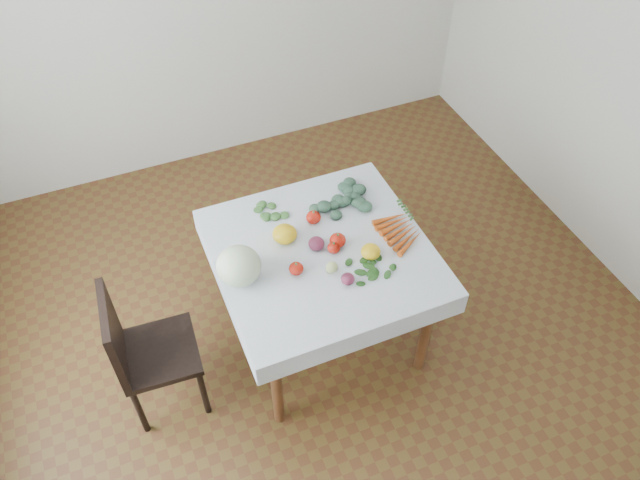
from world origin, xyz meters
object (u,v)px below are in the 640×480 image
at_px(table, 322,263).
at_px(cabbage, 239,266).
at_px(carrot_bunch, 400,230).
at_px(chair, 140,349).
at_px(heirloom_back, 285,234).

bearing_deg(table, cabbage, -177.11).
bearing_deg(carrot_bunch, chair, -179.31).
relative_size(table, cabbage, 4.43).
bearing_deg(heirloom_back, chair, -166.77).
bearing_deg(chair, table, 3.31).
bearing_deg(cabbage, chair, -176.34).
bearing_deg(cabbage, heirloom_back, 29.10).
distance_m(chair, carrot_bunch, 1.51).
xyz_separation_m(cabbage, carrot_bunch, (0.91, -0.02, -0.09)).
distance_m(table, heirloom_back, 0.26).
height_order(table, heirloom_back, heirloom_back).
xyz_separation_m(table, carrot_bunch, (0.45, -0.04, 0.12)).
xyz_separation_m(table, cabbage, (-0.46, -0.02, 0.20)).
bearing_deg(chair, heirloom_back, 13.23).
relative_size(cabbage, carrot_bunch, 0.76).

